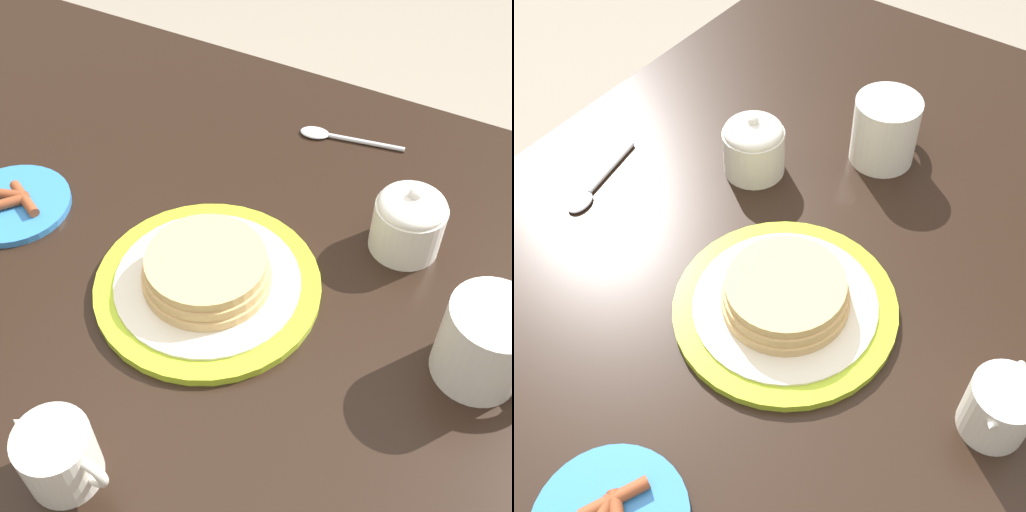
# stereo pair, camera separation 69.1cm
# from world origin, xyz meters

# --- Properties ---
(dining_table) EXTENTS (1.54, 1.04, 0.74)m
(dining_table) POSITION_xyz_m (0.00, 0.00, 0.64)
(dining_table) COLOR black
(dining_table) RESTS_ON ground_plane
(pancake_plate) EXTENTS (0.27, 0.27, 0.06)m
(pancake_plate) POSITION_xyz_m (0.05, 0.03, 0.76)
(pancake_plate) COLOR #AAC628
(pancake_plate) RESTS_ON dining_table
(side_plate_bacon) EXTENTS (0.16, 0.16, 0.02)m
(side_plate_bacon) POSITION_xyz_m (-0.26, 0.02, 0.74)
(side_plate_bacon) COLOR #337AC6
(side_plate_bacon) RESTS_ON dining_table
(coffee_mug) EXTENTS (0.13, 0.10, 0.10)m
(coffee_mug) POSITION_xyz_m (0.37, 0.07, 0.79)
(coffee_mug) COLOR silver
(coffee_mug) RESTS_ON dining_table
(creamer_pitcher) EXTENTS (0.11, 0.07, 0.08)m
(creamer_pitcher) POSITION_xyz_m (0.05, -0.24, 0.78)
(creamer_pitcher) COLOR silver
(creamer_pitcher) RESTS_ON dining_table
(sugar_bowl) EXTENTS (0.09, 0.09, 0.10)m
(sugar_bowl) POSITION_xyz_m (0.23, 0.21, 0.78)
(sugar_bowl) COLOR silver
(sugar_bowl) RESTS_ON dining_table
(spoon) EXTENTS (0.16, 0.05, 0.01)m
(spoon) POSITION_xyz_m (0.06, 0.37, 0.74)
(spoon) COLOR silver
(spoon) RESTS_ON dining_table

